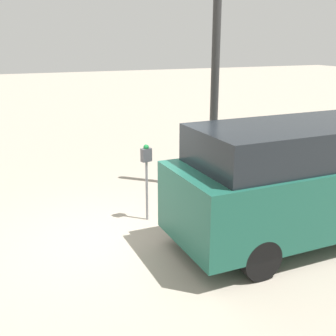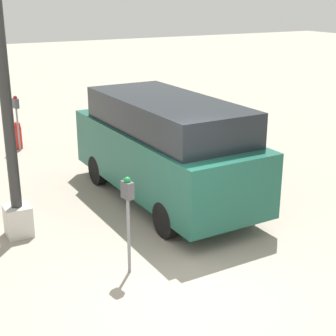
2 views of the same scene
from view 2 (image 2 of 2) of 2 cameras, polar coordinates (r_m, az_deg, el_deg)
The scene contains 6 objects.
ground_plane at distance 7.77m, azimuth 1.93°, elevation -12.86°, with size 80.00×80.00×0.00m, color gray.
parking_meter_near at distance 7.61m, azimuth -4.48°, elevation -3.89°, with size 0.22×0.15×1.56m.
parking_meter_far at distance 14.32m, azimuth -16.46°, elevation 6.12°, with size 0.22×0.15×1.52m.
lamp_post at distance 8.97m, azimuth -17.17°, elevation 3.62°, with size 0.44×0.44×5.21m.
parked_van at distance 10.35m, azimuth -0.40°, elevation 2.41°, with size 5.00×1.96×2.15m.
fire_hydrant at distance 14.71m, azimuth -16.29°, elevation 3.49°, with size 0.21×0.21×0.77m.
Camera 2 is at (-5.67, 3.40, 4.07)m, focal length 55.00 mm.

